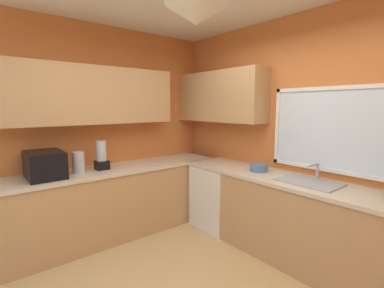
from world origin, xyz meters
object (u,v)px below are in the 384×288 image
Objects in this scene: kettle at (79,162)px; blender_appliance at (102,157)px; microwave at (45,165)px; sink_assembly at (309,182)px; bowl at (259,168)px; dishwasher at (219,196)px.

blender_appliance reaches higher than kettle.
sink_assembly is at bearing 47.01° from microwave.
blender_appliance reaches higher than sink_assembly.
bowl is 1.92m from blender_appliance.
bowl reaches higher than dishwasher.
blender_appliance is at bearing -143.35° from sink_assembly.
bowl is at bearing 53.30° from kettle.
microwave is at bearing -90.00° from blender_appliance.
sink_assembly is at bearing 0.60° from bowl.
microwave is at bearing -122.15° from bowl.
sink_assembly is 2.81× the size of bowl.
microwave is 0.35m from kettle.
kettle is at bearing -126.70° from bowl.
microwave is (-0.66, -2.02, 0.61)m from dishwasher.
bowl is at bearing -179.40° from sink_assembly.
blender_appliance reaches higher than microwave.
kettle is 0.28m from blender_appliance.
sink_assembly is (1.92, 2.06, -0.13)m from microwave.
microwave is 1.33× the size of blender_appliance.
microwave is 1.89× the size of kettle.
dishwasher is 0.81m from bowl.
bowl is at bearing 47.77° from blender_appliance.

